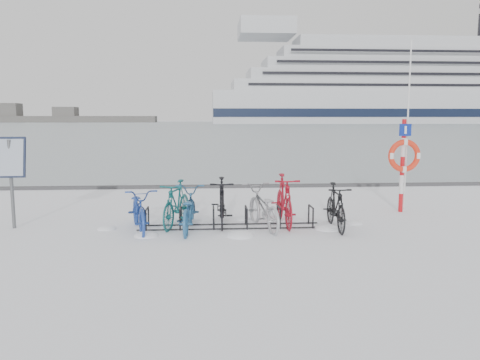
{
  "coord_description": "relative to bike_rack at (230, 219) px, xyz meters",
  "views": [
    {
      "loc": [
        -0.46,
        -10.05,
        2.39
      ],
      "look_at": [
        0.26,
        0.6,
        0.97
      ],
      "focal_mm": 35.0,
      "sensor_mm": 36.0,
      "label": 1
    }
  ],
  "objects": [
    {
      "name": "ground",
      "position": [
        0.0,
        0.0,
        -0.18
      ],
      "size": [
        900.0,
        900.0,
        0.0
      ],
      "primitive_type": "plane",
      "color": "white",
      "rests_on": "ground"
    },
    {
      "name": "ice_sheet",
      "position": [
        0.0,
        155.0,
        -0.17
      ],
      "size": [
        400.0,
        298.0,
        0.02
      ],
      "primitive_type": "cube",
      "color": "#AAB7BF",
      "rests_on": "ground"
    },
    {
      "name": "quay_edge",
      "position": [
        0.0,
        5.9,
        -0.13
      ],
      "size": [
        400.0,
        0.25,
        0.1
      ],
      "primitive_type": "cube",
      "color": "#3F3F42",
      "rests_on": "ground"
    },
    {
      "name": "bike_rack",
      "position": [
        0.0,
        0.0,
        0.0
      ],
      "size": [
        4.0,
        0.48,
        0.46
      ],
      "color": "black",
      "rests_on": "ground"
    },
    {
      "name": "info_board",
      "position": [
        -4.71,
        0.22,
        1.25
      ],
      "size": [
        0.68,
        0.28,
        1.99
      ],
      "rotation": [
        0.0,
        0.0,
        0.04
      ],
      "color": "#595B5E",
      "rests_on": "ground"
    },
    {
      "name": "lifebuoy_station",
      "position": [
        4.45,
        1.36,
        1.26
      ],
      "size": [
        0.83,
        0.23,
        4.29
      ],
      "color": "red",
      "rests_on": "ground"
    },
    {
      "name": "cruise_ferry",
      "position": [
        78.57,
        189.95,
        13.79
      ],
      "size": [
        156.09,
        29.4,
        51.29
      ],
      "color": "silver",
      "rests_on": "ground"
    },
    {
      "name": "bike_0",
      "position": [
        -1.95,
        -0.11,
        0.31
      ],
      "size": [
        1.09,
        1.96,
        0.97
      ],
      "primitive_type": "imported",
      "rotation": [
        0.0,
        0.0,
        0.26
      ],
      "color": "#1F3E96",
      "rests_on": "ground"
    },
    {
      "name": "bike_1",
      "position": [
        -1.18,
        0.27,
        0.34
      ],
      "size": [
        0.93,
        1.8,
        1.04
      ],
      "primitive_type": "imported",
      "rotation": [
        0.0,
        0.0,
        -0.26
      ],
      "color": "#11575A",
      "rests_on": "ground"
    },
    {
      "name": "bike_2",
      "position": [
        -0.9,
        -0.2,
        0.3
      ],
      "size": [
        0.74,
        1.85,
        0.95
      ],
      "primitive_type": "imported",
      "rotation": [
        0.0,
        0.0,
        3.08
      ],
      "color": "#265B8D",
      "rests_on": "ground"
    },
    {
      "name": "bike_3",
      "position": [
        -0.17,
        0.33,
        0.36
      ],
      "size": [
        0.56,
        1.82,
        1.09
      ],
      "primitive_type": "imported",
      "rotation": [
        0.0,
        0.0,
        -0.03
      ],
      "color": "black",
      "rests_on": "ground"
    },
    {
      "name": "bike_4",
      "position": [
        0.72,
        -0.1,
        0.31
      ],
      "size": [
        1.05,
        1.96,
        0.98
      ],
      "primitive_type": "imported",
      "rotation": [
        0.0,
        0.0,
        3.37
      ],
      "color": "#A0A2A7",
      "rests_on": "ground"
    },
    {
      "name": "bike_5",
      "position": [
        1.24,
        0.25,
        0.4
      ],
      "size": [
        0.56,
        1.93,
        1.16
      ],
      "primitive_type": "imported",
      "rotation": [
        0.0,
        0.0,
        0.01
      ],
      "color": "maroon",
      "rests_on": "ground"
    },
    {
      "name": "bike_6",
      "position": [
        2.29,
        -0.24,
        0.33
      ],
      "size": [
        0.55,
        1.71,
        1.02
      ],
      "primitive_type": "imported",
      "rotation": [
        0.0,
        0.0,
        -0.04
      ],
      "color": "black",
      "rests_on": "ground"
    },
    {
      "name": "snow_drifts",
      "position": [
        0.35,
        -0.14,
        -0.18
      ],
      "size": [
        5.92,
        2.07,
        0.2
      ],
      "color": "white",
      "rests_on": "ground"
    }
  ]
}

